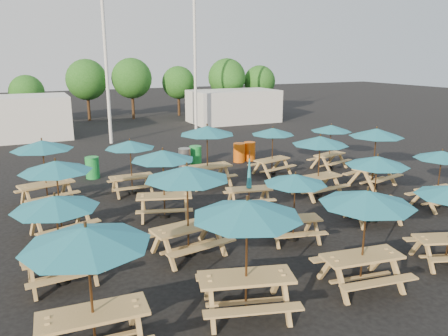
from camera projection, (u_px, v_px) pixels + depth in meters
name	position (u px, v px, depth m)	size (l,w,h in m)	color
ground	(241.00, 206.00, 15.92)	(120.00, 120.00, 0.00)	black
picnic_unit_0	(87.00, 244.00, 7.55)	(2.39, 2.39, 2.52)	#A68349
picnic_unit_1	(56.00, 207.00, 10.11)	(2.15, 2.15, 2.23)	#A68349
picnic_unit_2	(56.00, 171.00, 12.88)	(2.63, 2.63, 2.37)	#A68349
picnic_unit_3	(42.00, 149.00, 15.66)	(2.67, 2.67, 2.43)	#A68349
picnic_unit_4	(247.00, 215.00, 8.82)	(2.84, 2.84, 2.56)	#A68349
picnic_unit_5	(187.00, 178.00, 11.53)	(2.62, 2.62, 2.55)	#A68349
picnic_unit_6	(163.00, 159.00, 14.38)	(2.66, 2.66, 2.36)	#A68349
picnic_unit_7	(130.00, 147.00, 16.96)	(1.96, 1.96, 2.17)	#A68349
picnic_unit_8	(367.00, 203.00, 9.90)	(2.45, 2.45, 2.42)	#A68349
picnic_unit_9	(295.00, 183.00, 12.60)	(2.21, 2.21, 2.05)	#A68349
picnic_unit_10	(249.00, 184.00, 15.70)	(1.89, 1.74, 2.08)	#A68349
picnic_unit_11	(207.00, 134.00, 18.02)	(2.34, 2.34, 2.55)	#A68349
picnic_unit_13	(377.00, 165.00, 13.99)	(2.34, 2.34, 2.25)	#A68349
picnic_unit_14	(320.00, 144.00, 16.64)	(2.37, 2.37, 2.39)	#A68349
picnic_unit_15	(273.00, 134.00, 19.79)	(2.36, 2.36, 2.19)	#A68349
picnic_unit_17	(442.00, 158.00, 15.40)	(1.90, 1.90, 2.11)	#A68349
picnic_unit_18	(376.00, 136.00, 17.97)	(2.65, 2.65, 2.46)	#A68349
picnic_unit_19	(331.00, 131.00, 20.87)	(2.38, 2.38, 2.15)	#A68349
waste_bin_0	(92.00, 168.00, 19.49)	(0.60, 0.60, 0.97)	green
waste_bin_1	(185.00, 158.00, 21.29)	(0.60, 0.60, 0.97)	gray
waste_bin_2	(196.00, 156.00, 21.85)	(0.60, 0.60, 0.97)	green
waste_bin_3	(239.00, 153.00, 22.50)	(0.60, 0.60, 0.97)	#E05C0D
waste_bin_4	(249.00, 151.00, 22.84)	(0.60, 0.60, 0.97)	#E05C0D
mast_0	(105.00, 44.00, 25.90)	(0.20, 0.20, 12.00)	silver
mast_1	(195.00, 46.00, 30.30)	(0.20, 0.20, 12.00)	silver
event_tent_0	(4.00, 119.00, 28.11)	(8.00, 4.00, 2.80)	silver
event_tent_1	(234.00, 106.00, 35.95)	(7.00, 4.00, 2.60)	silver
tree_2	(27.00, 92.00, 33.42)	(2.59, 2.59, 3.93)	#382314
tree_3	(87.00, 80.00, 36.05)	(3.36, 3.36, 5.09)	#382314
tree_4	(132.00, 78.00, 37.13)	(3.41, 3.41, 5.17)	#382314
tree_5	(178.00, 83.00, 39.38)	(2.94, 2.94, 4.45)	#382314
tree_6	(227.00, 77.00, 39.34)	(3.38, 3.38, 5.13)	#382314
tree_7	(259.00, 81.00, 40.86)	(2.95, 2.95, 4.48)	#382314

